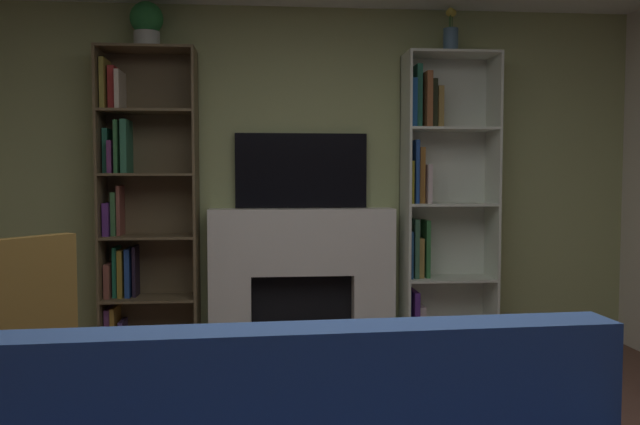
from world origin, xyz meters
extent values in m
cube|color=tan|center=(0.00, 2.65, 1.27)|extent=(5.11, 0.06, 2.53)
cube|color=white|center=(-0.52, 2.50, 0.29)|extent=(0.30, 0.23, 0.59)
cube|color=white|center=(0.52, 2.50, 0.29)|extent=(0.30, 0.23, 0.59)
cube|color=white|center=(0.00, 2.50, 0.83)|extent=(1.34, 0.23, 0.48)
cube|color=black|center=(0.00, 2.58, 0.29)|extent=(0.74, 0.08, 0.59)
cube|color=#54594F|center=(0.00, 2.24, 0.01)|extent=(1.44, 0.30, 0.03)
cube|color=black|center=(0.00, 2.59, 1.34)|extent=(0.96, 0.06, 0.54)
cube|color=brown|center=(-1.40, 2.46, 1.09)|extent=(0.02, 0.32, 2.19)
cube|color=brown|center=(-0.75, 2.46, 1.09)|extent=(0.02, 0.32, 2.19)
cube|color=brown|center=(-1.08, 2.61, 1.09)|extent=(0.67, 0.02, 2.19)
cube|color=brown|center=(-1.08, 2.46, 0.01)|extent=(0.63, 0.32, 0.02)
cube|color=#673566|center=(-1.37, 2.48, 0.19)|extent=(0.04, 0.23, 0.35)
cube|color=#A87B2F|center=(-1.33, 2.48, 0.20)|extent=(0.03, 0.24, 0.36)
cube|color=#493B7A|center=(-1.28, 2.50, 0.15)|extent=(0.03, 0.21, 0.26)
cube|color=brown|center=(-1.08, 2.46, 0.44)|extent=(0.63, 0.32, 0.02)
cube|color=brown|center=(-1.37, 2.49, 0.57)|extent=(0.04, 0.23, 0.24)
cube|color=#1F7851|center=(-1.32, 2.51, 0.62)|extent=(0.03, 0.19, 0.35)
cube|color=olive|center=(-1.28, 2.50, 0.61)|extent=(0.03, 0.21, 0.34)
cube|color=#214593|center=(-1.23, 2.50, 0.62)|extent=(0.03, 0.20, 0.34)
cube|color=black|center=(-1.19, 2.51, 0.63)|extent=(0.02, 0.18, 0.36)
cube|color=brown|center=(-1.08, 2.46, 0.88)|extent=(0.63, 0.32, 0.02)
cube|color=#5A2C7F|center=(-1.36, 2.48, 1.00)|extent=(0.04, 0.23, 0.23)
cube|color=#3C703D|center=(-1.32, 2.50, 1.04)|extent=(0.03, 0.20, 0.30)
cube|color=brown|center=(-1.29, 2.51, 1.06)|extent=(0.02, 0.18, 0.35)
cube|color=brown|center=(-1.08, 2.46, 1.31)|extent=(0.63, 0.32, 0.02)
cube|color=#266E52|center=(-1.37, 2.51, 1.48)|extent=(0.04, 0.19, 0.31)
cube|color=#672F65|center=(-1.32, 2.47, 1.43)|extent=(0.03, 0.26, 0.22)
cube|color=#306D3A|center=(-1.28, 2.47, 1.50)|extent=(0.02, 0.26, 0.36)
cube|color=#31704F|center=(-1.23, 2.48, 1.51)|extent=(0.04, 0.25, 0.37)
cube|color=brown|center=(-1.08, 2.46, 1.75)|extent=(0.63, 0.32, 0.02)
cube|color=olive|center=(-1.37, 2.48, 1.93)|extent=(0.03, 0.24, 0.35)
cube|color=#B22D2C|center=(-1.32, 2.50, 1.91)|extent=(0.04, 0.19, 0.30)
cube|color=beige|center=(-1.27, 2.47, 1.89)|extent=(0.03, 0.25, 0.27)
cube|color=brown|center=(-1.08, 2.46, 2.18)|extent=(0.63, 0.32, 0.02)
cube|color=silver|center=(0.75, 2.46, 1.09)|extent=(0.02, 0.33, 2.19)
cube|color=silver|center=(1.40, 2.46, 1.09)|extent=(0.02, 0.33, 2.19)
cube|color=silver|center=(1.08, 2.61, 1.09)|extent=(0.67, 0.02, 2.19)
cube|color=silver|center=(1.08, 2.46, 0.01)|extent=(0.63, 0.33, 0.02)
cube|color=#2B429B|center=(0.78, 2.51, 0.24)|extent=(0.02, 0.19, 0.45)
cube|color=#4A257C|center=(0.82, 2.47, 0.24)|extent=(0.04, 0.27, 0.44)
cube|color=beige|center=(0.87, 2.48, 0.18)|extent=(0.04, 0.23, 0.33)
cube|color=silver|center=(1.08, 2.46, 0.55)|extent=(0.63, 0.33, 0.02)
cube|color=navy|center=(0.78, 2.49, 0.73)|extent=(0.03, 0.23, 0.34)
cube|color=#3B6B4D|center=(0.83, 2.49, 0.77)|extent=(0.03, 0.21, 0.43)
cube|color=olive|center=(0.87, 2.50, 0.70)|extent=(0.04, 0.20, 0.29)
cube|color=#2E7139|center=(0.92, 2.50, 0.77)|extent=(0.03, 0.19, 0.42)
cube|color=silver|center=(1.08, 2.46, 1.09)|extent=(0.63, 0.33, 0.02)
cube|color=olive|center=(0.78, 2.48, 1.26)|extent=(0.02, 0.24, 0.31)
cube|color=#1F4490|center=(0.82, 2.48, 1.33)|extent=(0.03, 0.25, 0.46)
cube|color=#986026|center=(0.86, 2.50, 1.31)|extent=(0.04, 0.21, 0.41)
cube|color=beige|center=(0.91, 2.48, 1.24)|extent=(0.03, 0.25, 0.28)
cube|color=silver|center=(1.08, 2.46, 1.64)|extent=(0.63, 0.33, 0.02)
cube|color=#1A4C90|center=(0.79, 2.49, 1.82)|extent=(0.04, 0.23, 0.35)
cube|color=#266E52|center=(0.84, 2.51, 1.88)|extent=(0.04, 0.19, 0.46)
cube|color=brown|center=(0.90, 2.47, 1.85)|extent=(0.04, 0.26, 0.40)
cube|color=black|center=(0.95, 2.50, 1.82)|extent=(0.04, 0.21, 0.35)
cube|color=olive|center=(1.00, 2.51, 1.80)|extent=(0.04, 0.18, 0.30)
cube|color=silver|center=(1.08, 2.46, 2.18)|extent=(0.63, 0.33, 0.02)
cylinder|color=beige|center=(-1.08, 2.47, 2.24)|extent=(0.18, 0.18, 0.11)
sphere|color=#287C3A|center=(-1.08, 2.47, 2.39)|extent=(0.23, 0.23, 0.23)
cylinder|color=slate|center=(1.08, 2.47, 2.28)|extent=(0.11, 0.11, 0.18)
cylinder|color=#4C7F3F|center=(1.07, 2.45, 2.42)|extent=(0.01, 0.01, 0.12)
sphere|color=gold|center=(1.07, 2.45, 2.48)|extent=(0.05, 0.05, 0.05)
cylinder|color=#4C7F3F|center=(1.09, 2.49, 2.42)|extent=(0.01, 0.01, 0.12)
sphere|color=gold|center=(1.09, 2.49, 2.48)|extent=(0.06, 0.06, 0.06)
cylinder|color=#4C7F3F|center=(1.07, 2.48, 2.42)|extent=(0.01, 0.01, 0.12)
sphere|color=gold|center=(1.07, 2.48, 2.48)|extent=(0.05, 0.05, 0.05)
cube|color=#3D5FA3|center=(-0.19, -0.52, 0.68)|extent=(1.73, 0.24, 0.46)
camera|label=1|loc=(-0.29, -2.21, 1.32)|focal=36.62mm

